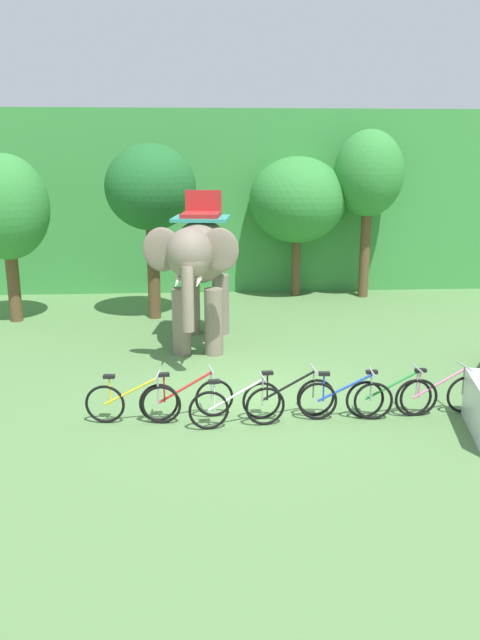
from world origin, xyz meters
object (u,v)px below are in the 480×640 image
(bike_red, at_px, (187,399))
(tree_center_left, at_px, (297,200))
(tree_center_right, at_px, (7,208))
(bike_black, at_px, (289,397))
(bike_yellow, at_px, (133,403))
(bike_green, at_px, (392,397))
(tree_right, at_px, (151,189))
(elephant, at_px, (200,259))
(bike_pink, at_px, (439,395))
(bike_white, at_px, (237,407))
(bike_blue, at_px, (345,399))
(tree_far_right, at_px, (369,175))

(bike_red, bearing_deg, tree_center_left, 71.00)
(tree_center_right, xyz_separation_m, bike_black, (6.85, -7.33, -2.81))
(tree_center_right, bearing_deg, bike_yellow, -61.22)
(bike_green, bearing_deg, tree_right, 122.37)
(elephant, bearing_deg, bike_pink, -45.92)
(tree_center_right, bearing_deg, bike_green, -40.41)
(bike_red, relative_size, bike_pink, 0.99)
(tree_center_right, relative_size, elephant, 1.11)
(tree_right, relative_size, bike_green, 2.89)
(bike_green, bearing_deg, bike_white, -174.43)
(bike_red, xyz_separation_m, bike_black, (1.84, -0.05, 0.00))
(elephant, xyz_separation_m, bike_black, (1.57, -4.44, -1.82))
(tree_center_left, bearing_deg, bike_yellow, -113.36)
(elephant, height_order, bike_pink, elephant)
(bike_pink, bearing_deg, tree_center_right, 142.54)
(tree_right, relative_size, bike_red, 2.91)
(tree_right, height_order, bike_pink, tree_right)
(tree_center_left, distance_m, elephant, 6.70)
(bike_red, bearing_deg, elephant, 86.49)
(tree_center_left, xyz_separation_m, bike_white, (-2.62, -10.59, -2.79))
(tree_center_right, height_order, bike_black, tree_center_right)
(tree_right, bearing_deg, bike_blue, -62.82)
(tree_center_right, distance_m, bike_white, 10.10)
(tree_far_right, relative_size, elephant, 1.28)
(bike_green, bearing_deg, tree_far_right, 78.49)
(bike_green, bearing_deg, elephant, 127.19)
(tree_center_right, xyz_separation_m, bike_blue, (7.85, -7.49, -2.81))
(bike_black, bearing_deg, tree_far_right, 68.44)
(tree_center_left, height_order, bike_white, tree_center_left)
(bike_pink, bearing_deg, bike_green, -176.58)
(tree_center_right, height_order, bike_yellow, tree_center_right)
(tree_right, height_order, bike_yellow, tree_right)
(elephant, bearing_deg, bike_black, -70.51)
(tree_center_right, relative_size, tree_far_right, 0.86)
(bike_white, xyz_separation_m, bike_pink, (3.72, 0.33, 0.00))
(tree_far_right, relative_size, bike_blue, 3.17)
(tree_right, xyz_separation_m, bike_pink, (5.67, -7.47, -3.31))
(tree_right, bearing_deg, tree_center_left, 31.41)
(elephant, xyz_separation_m, bike_green, (3.44, -4.53, -1.82))
(tree_far_right, distance_m, bike_pink, 10.58)
(bike_black, bearing_deg, bike_blue, -9.38)
(bike_red, bearing_deg, tree_right, 98.20)
(bike_red, bearing_deg, bike_white, -25.53)
(elephant, bearing_deg, bike_blue, -60.83)
(tree_right, xyz_separation_m, bike_white, (1.94, -7.80, -3.31))
(elephant, relative_size, bike_blue, 2.47)
(tree_center_left, xyz_separation_m, elephant, (-3.23, -5.78, -0.98))
(tree_far_right, xyz_separation_m, bike_blue, (-2.89, -10.01, -3.60))
(bike_black, relative_size, bike_green, 1.00)
(bike_yellow, relative_size, bike_pink, 1.00)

